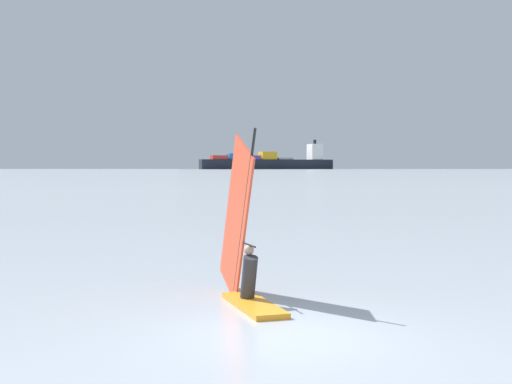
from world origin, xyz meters
TOP-DOWN VIEW (x-y plane):
  - ground_plane at (0.00, 0.00)m, footprint 4000.00×4000.00m
  - windsurfer at (-0.26, 2.98)m, footprint 1.09×4.07m
  - cargo_ship at (162.65, 879.29)m, footprint 180.59×40.44m
  - distant_headland at (477.34, 1401.36)m, footprint 942.52×430.51m

SIDE VIEW (x-z plane):
  - ground_plane at x=0.00m, z-range 0.00..0.00m
  - windsurfer at x=-0.26m, z-range -1.04..2.98m
  - cargo_ship at x=162.65m, z-range -10.16..29.83m
  - distant_headland at x=477.34m, z-range 0.00..45.56m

